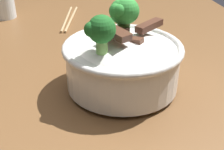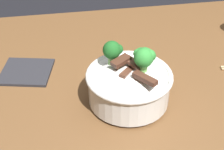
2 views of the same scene
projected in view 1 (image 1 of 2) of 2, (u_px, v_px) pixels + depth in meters
dining_table at (90, 114)px, 0.74m from camera, size 1.21×1.01×0.82m
rice_bowl at (122, 57)px, 0.56m from camera, size 0.22×0.22×0.17m
drinking_glass at (3, 2)px, 0.92m from camera, size 0.07×0.07×0.11m
chopsticks_pair at (69, 19)px, 0.93m from camera, size 0.22×0.07×0.01m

